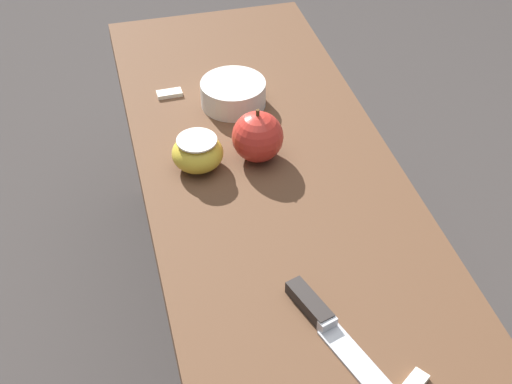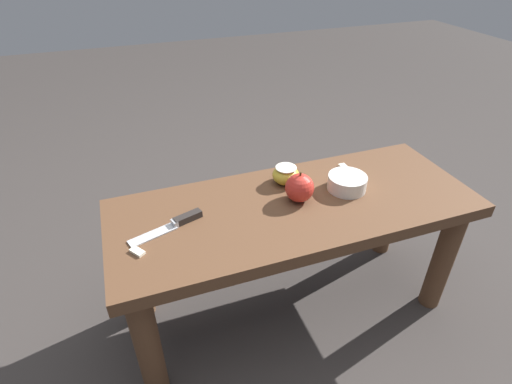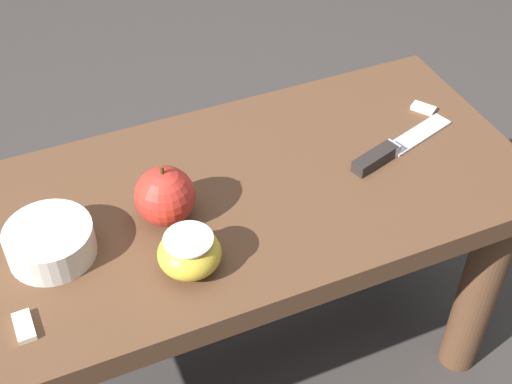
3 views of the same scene
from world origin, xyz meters
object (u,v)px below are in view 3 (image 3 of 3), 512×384
apple_whole (165,196)px  apple_cut (189,253)px  wooden_bench (179,250)px  knife (389,151)px  bowl (50,242)px

apple_whole → apple_cut: (0.00, 0.10, -0.01)m
wooden_bench → knife: knife is taller
wooden_bench → apple_whole: (0.02, 0.01, 0.13)m
knife → bowl: bowl is taller
wooden_bench → knife: size_ratio=5.17×
wooden_bench → apple_whole: 0.13m
bowl → apple_whole: bearing=-178.6°
knife → apple_cut: apple_cut is taller
apple_cut → apple_whole: bearing=-90.2°
wooden_bench → knife: 0.36m
apple_whole → apple_cut: apple_whole is taller
wooden_bench → bowl: bowl is taller
knife → apple_cut: bearing=177.3°
apple_whole → bowl: apple_whole is taller
knife → apple_whole: 0.37m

